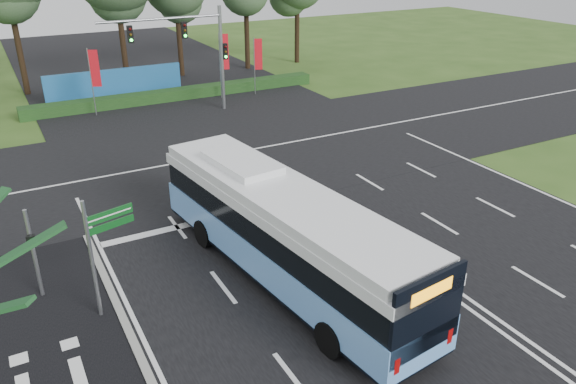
# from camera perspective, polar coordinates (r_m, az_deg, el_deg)

# --- Properties ---
(ground) EXTENTS (120.00, 120.00, 0.00)m
(ground) POSITION_cam_1_polar(r_m,az_deg,el_deg) (22.78, 8.97, -5.12)
(ground) COLOR #31501A
(ground) RESTS_ON ground
(road_main) EXTENTS (20.00, 120.00, 0.04)m
(road_main) POSITION_cam_1_polar(r_m,az_deg,el_deg) (22.77, 8.97, -5.08)
(road_main) COLOR black
(road_main) RESTS_ON ground
(road_cross) EXTENTS (120.00, 14.00, 0.05)m
(road_cross) POSITION_cam_1_polar(r_m,az_deg,el_deg) (32.14, -3.94, 4.26)
(road_cross) COLOR black
(road_cross) RESTS_ON ground
(kerb_strip) EXTENTS (0.25, 18.00, 0.12)m
(kerb_strip) POSITION_cam_1_polar(r_m,az_deg,el_deg) (16.86, -14.04, -17.58)
(kerb_strip) COLOR gray
(kerb_strip) RESTS_ON ground
(city_bus) EXTENTS (4.25, 13.18, 3.72)m
(city_bus) POSITION_cam_1_polar(r_m,az_deg,el_deg) (19.40, -0.40, -4.07)
(city_bus) COLOR #67A3EE
(city_bus) RESTS_ON ground
(pedestrian_signal) EXTENTS (0.29, 0.41, 3.28)m
(pedestrian_signal) POSITION_cam_1_polar(r_m,az_deg,el_deg) (20.22, -24.45, -5.50)
(pedestrian_signal) COLOR gray
(pedestrian_signal) RESTS_ON ground
(street_sign) EXTENTS (1.56, 0.50, 4.11)m
(street_sign) POSITION_cam_1_polar(r_m,az_deg,el_deg) (18.27, -18.54, -4.88)
(street_sign) COLOR gray
(street_sign) RESTS_ON ground
(banner_flag_left) EXTENTS (0.62, 0.32, 4.53)m
(banner_flag_left) POSITION_cam_1_polar(r_m,az_deg,el_deg) (39.86, -19.11, 11.40)
(banner_flag_left) COLOR gray
(banner_flag_left) RESTS_ON ground
(banner_flag_mid) EXTENTS (0.71, 0.16, 4.81)m
(banner_flag_mid) POSITION_cam_1_polar(r_m,az_deg,el_deg) (42.53, -6.61, 13.56)
(banner_flag_mid) COLOR gray
(banner_flag_mid) RESTS_ON ground
(banner_flag_right) EXTENTS (0.61, 0.24, 4.30)m
(banner_flag_right) POSITION_cam_1_polar(r_m,az_deg,el_deg) (43.39, -3.13, 13.48)
(banner_flag_right) COLOR gray
(banner_flag_right) RESTS_ON ground
(traffic_light_gantry) EXTENTS (8.41, 0.28, 7.00)m
(traffic_light_gantry) POSITION_cam_1_polar(r_m,az_deg,el_deg) (38.66, -9.37, 14.62)
(traffic_light_gantry) COLOR gray
(traffic_light_gantry) RESTS_ON ground
(hedge) EXTENTS (22.00, 1.20, 0.80)m
(hedge) POSITION_cam_1_polar(r_m,az_deg,el_deg) (43.21, -11.08, 9.74)
(hedge) COLOR #153513
(hedge) RESTS_ON ground
(blue_hoarding) EXTENTS (10.00, 0.30, 2.20)m
(blue_hoarding) POSITION_cam_1_polar(r_m,az_deg,el_deg) (44.44, -17.16, 10.45)
(blue_hoarding) COLOR #1C5E9C
(blue_hoarding) RESTS_ON ground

